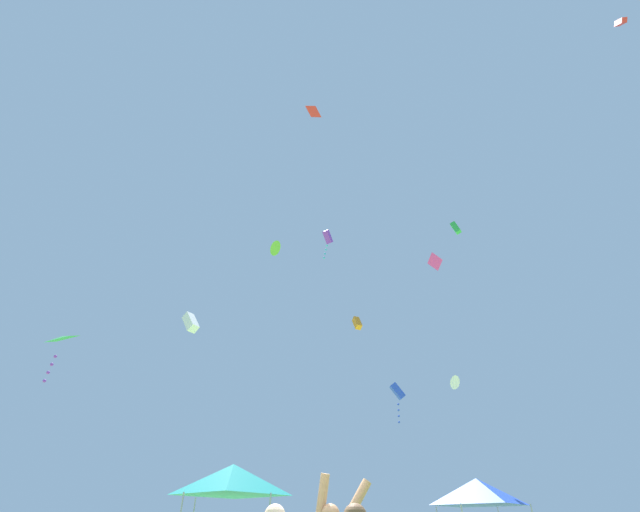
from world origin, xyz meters
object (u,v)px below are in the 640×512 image
Objects in this scene: canopy_tent_blue at (478,492)px; kite_red_diamond at (314,111)px; kite_green_box at (456,228)px; kite_purple_box at (328,238)px; kite_red_box at (621,22)px; kite_orange_box at (357,323)px; kite_blue_box at (397,392)px; kite_white_box at (191,322)px; kite_lime_delta at (275,248)px; kite_white_delta at (454,382)px; kite_magenta_diamond at (435,262)px; kite_green_diamond at (61,340)px; canopy_tent_teal at (232,479)px.

kite_red_diamond is at bearing 172.21° from canopy_tent_blue.
kite_purple_box is at bearing 142.86° from kite_green_box.
kite_red_box is 26.74m from kite_purple_box.
kite_red_box is 0.67× the size of kite_green_box.
kite_red_box reaches higher than kite_green_box.
canopy_tent_blue is 2.32× the size of kite_orange_box.
kite_blue_box is (-0.50, 8.05, 5.97)m from canopy_tent_blue.
kite_white_box is at bearing -166.03° from kite_green_box.
kite_white_box is at bearing -141.96° from kite_lime_delta.
kite_white_delta is 0.59× the size of kite_orange_box.
canopy_tent_blue is 3.05× the size of kite_red_diamond.
kite_red_diamond is 0.76× the size of kite_orange_box.
kite_red_box is at bearing -36.68° from kite_lime_delta.
kite_magenta_diamond is (15.44, 8.43, 5.13)m from kite_lime_delta.
kite_lime_delta is 1.70× the size of kite_red_box.
kite_green_box is at bearing -48.04° from kite_orange_box.
canopy_tent_blue is 2.41× the size of kite_lime_delta.
kite_green_box is (18.77, 4.67, 11.31)m from kite_white_box.
kite_purple_box reaches higher than kite_white_box.
kite_white_box is at bearing -133.33° from kite_orange_box.
kite_purple_box is at bearing 52.66° from kite_white_box.
kite_magenta_diamond is 1.50× the size of kite_green_box.
kite_white_delta is (-9.30, 9.58, -18.01)m from kite_red_box.
kite_red_diamond is (-6.57, 0.90, 22.95)m from canopy_tent_blue.
kite_white_delta is 0.34× the size of kite_blue_box.
kite_lime_delta is 0.96× the size of kite_orange_box.
kite_green_diamond is at bearing -147.36° from kite_purple_box.
kite_red_box is 22.92m from kite_magenta_diamond.
kite_green_diamond is 28.70m from kite_green_box.
kite_red_box reaches higher than kite_blue_box.
kite_red_box is 0.45× the size of kite_magenta_diamond.
canopy_tent_teal is 2.64× the size of kite_orange_box.
kite_green_diamond is 24.70m from kite_purple_box.
kite_white_delta is at bearing 134.16° from kite_red_box.
kite_red_diamond is at bearing -130.30° from kite_blue_box.
canopy_tent_blue is 2.51× the size of kite_white_box.
kite_red_diamond is 15.12m from kite_purple_box.
kite_green_box is at bearing 105.73° from kite_red_box.
kite_orange_box is 0.57× the size of kite_blue_box.
kite_white_box is at bearing 154.95° from kite_red_box.
kite_orange_box is at bearing 62.00° from canopy_tent_teal.
kite_white_box is (-12.42, -4.27, 2.27)m from kite_blue_box.
canopy_tent_teal is 1.51× the size of kite_blue_box.
kite_white_box is (-23.13, 10.81, -14.84)m from kite_red_box.
kite_white_delta is at bearing 11.68° from canopy_tent_teal.
canopy_tent_blue is at bearing -124.69° from kite_green_box.
kite_green_box reaches higher than kite_lime_delta.
kite_purple_box is at bearing 79.41° from kite_red_diamond.
canopy_tent_blue is at bearing 145.47° from kite_red_box.
kite_green_box reaches higher than kite_orange_box.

